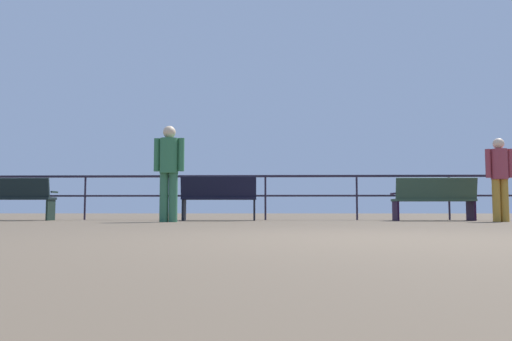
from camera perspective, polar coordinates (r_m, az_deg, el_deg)
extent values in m
plane|color=brown|center=(4.09, 14.75, -7.28)|extent=(60.00, 60.00, 0.00)
cube|color=#251D2D|center=(11.75, 6.03, -0.61)|extent=(22.50, 0.05, 0.05)
cube|color=#251D2D|center=(11.73, 6.04, -2.76)|extent=(22.50, 0.04, 0.04)
cylinder|color=#251D2D|center=(12.42, -18.22, -2.88)|extent=(0.04, 0.04, 0.98)
cylinder|color=#251D2D|center=(11.89, -8.88, -2.99)|extent=(0.04, 0.04, 0.98)
cylinder|color=#251D2D|center=(11.69, 1.04, -3.02)|extent=(0.04, 0.04, 0.98)
cylinder|color=#251D2D|center=(11.86, 10.99, -2.96)|extent=(0.04, 0.04, 0.98)
cylinder|color=#251D2D|center=(12.36, 20.39, -2.82)|extent=(0.04, 0.04, 0.98)
cube|color=black|center=(12.17, -24.90, -2.79)|extent=(1.63, 0.44, 0.05)
cube|color=black|center=(12.00, -25.29, -1.75)|extent=(1.63, 0.12, 0.42)
cube|color=black|center=(11.85, -21.57, -3.98)|extent=(0.04, 0.39, 0.46)
cube|color=black|center=(12.01, -21.21, -2.22)|extent=(0.04, 0.31, 0.04)
cube|color=black|center=(10.96, -4.05, -3.07)|extent=(1.57, 0.48, 0.05)
cube|color=black|center=(10.76, -4.13, -1.82)|extent=(1.56, 0.16, 0.46)
cube|color=black|center=(10.92, -0.18, -4.29)|extent=(0.05, 0.40, 0.46)
cube|color=black|center=(11.11, -0.18, -2.38)|extent=(0.04, 0.31, 0.04)
cube|color=black|center=(11.03, -7.90, -4.25)|extent=(0.05, 0.40, 0.46)
cube|color=black|center=(11.21, -7.75, -2.36)|extent=(0.04, 0.31, 0.04)
cube|color=#2C4433|center=(11.42, 18.82, -3.09)|extent=(1.64, 0.51, 0.05)
cube|color=#2C4433|center=(11.21, 19.14, -1.90)|extent=(1.63, 0.13, 0.45)
cube|color=black|center=(11.68, 22.49, -4.06)|extent=(0.04, 0.45, 0.43)
cube|color=black|center=(11.87, 22.09, -2.36)|extent=(0.04, 0.35, 0.04)
cube|color=black|center=(11.21, 15.05, -4.24)|extent=(0.04, 0.45, 0.43)
cube|color=black|center=(11.41, 14.77, -2.47)|extent=(0.04, 0.35, 0.04)
cylinder|color=#AF802B|center=(10.71, 24.83, -3.00)|extent=(0.14, 0.14, 0.79)
cylinder|color=#AF802B|center=(10.77, 25.57, -2.98)|extent=(0.14, 0.14, 0.79)
cylinder|color=#933642|center=(10.77, 25.08, 0.63)|extent=(0.30, 0.30, 0.57)
cylinder|color=#933642|center=(10.70, 24.08, 0.72)|extent=(0.10, 0.10, 0.54)
cylinder|color=#933642|center=(10.85, 26.07, 0.72)|extent=(0.10, 0.10, 0.54)
sphere|color=beige|center=(10.81, 25.02, 2.68)|extent=(0.21, 0.21, 0.21)
cylinder|color=#316947|center=(9.70, -9.07, -2.94)|extent=(0.16, 0.16, 0.90)
cylinder|color=#316947|center=(9.75, -10.04, -2.93)|extent=(0.16, 0.16, 0.90)
cylinder|color=#317046|center=(9.77, -9.50, 1.60)|extent=(0.34, 0.34, 0.65)
cylinder|color=#317046|center=(9.72, -8.19, 1.73)|extent=(0.12, 0.12, 0.61)
cylinder|color=#317046|center=(9.83, -10.79, 1.69)|extent=(0.12, 0.12, 0.61)
sphere|color=beige|center=(9.83, -9.46, 4.16)|extent=(0.23, 0.23, 0.23)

